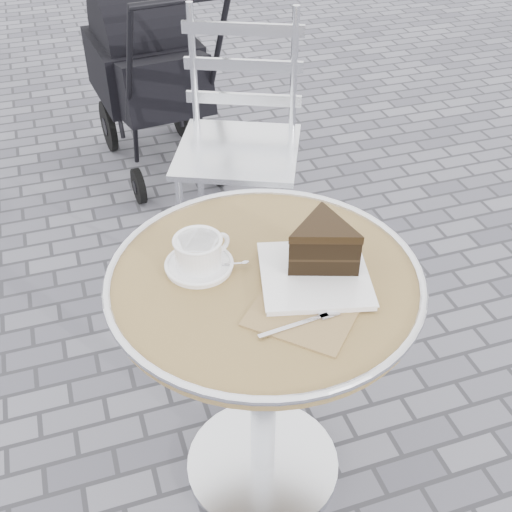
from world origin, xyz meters
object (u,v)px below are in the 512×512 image
object	(u,v)px
cafe_table	(264,329)
baby_stroller	(151,80)
bistro_chair	(241,114)
cappuccino_set	(199,255)
cake_plate_set	(321,252)

from	to	relation	value
cafe_table	baby_stroller	world-z (taller)	baby_stroller
cafe_table	baby_stroller	xyz separation A→B (m)	(0.08, 1.87, -0.13)
bistro_chair	cappuccino_set	bearing A→B (deg)	-87.68
cappuccino_set	cake_plate_set	xyz separation A→B (m)	(0.25, -0.11, 0.02)
cappuccino_set	cake_plate_set	bearing A→B (deg)	-40.37
cake_plate_set	bistro_chair	world-z (taller)	bistro_chair
cake_plate_set	bistro_chair	xyz separation A→B (m)	(0.15, 1.08, -0.19)
cappuccino_set	baby_stroller	size ratio (longest dim) A/B	0.19
bistro_chair	baby_stroller	size ratio (longest dim) A/B	1.01
cappuccino_set	baby_stroller	xyz separation A→B (m)	(0.21, 1.80, -0.33)
cafe_table	baby_stroller	size ratio (longest dim) A/B	0.77
cappuccino_set	cake_plate_set	size ratio (longest dim) A/B	0.46
cafe_table	cake_plate_set	distance (m)	0.25
cafe_table	cappuccino_set	distance (m)	0.25
cake_plate_set	baby_stroller	xyz separation A→B (m)	(-0.04, 1.90, -0.36)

